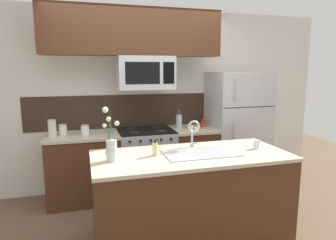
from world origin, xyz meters
The scene contains 21 objects.
ground_plane centered at (0.00, 0.00, 0.00)m, with size 10.00×10.00×0.00m, color brown.
rear_partition centered at (0.30, 1.28, 1.30)m, with size 5.20×0.10×2.60m, color silver.
splash_band centered at (0.00, 1.22, 1.15)m, with size 3.24×0.01×0.48m, color #332319.
back_counter_left centered at (-0.85, 0.90, 0.46)m, with size 0.96×0.65×0.91m.
back_counter_right centered at (0.69, 0.90, 0.46)m, with size 0.64×0.65×0.91m.
stove_range centered at (0.00, 0.90, 0.46)m, with size 0.76×0.64×0.93m.
microwave centered at (0.00, 0.88, 1.71)m, with size 0.74×0.40×0.44m.
upper_cabinet_band centered at (-0.16, 0.85, 2.22)m, with size 2.30×0.34×0.60m, color #4C2B19.
refrigerator centered at (1.41, 0.92, 0.86)m, with size 0.84×0.74×1.71m.
storage_jar_tall centered at (-1.21, 0.87, 1.02)m, with size 0.10×0.10×0.22m.
storage_jar_medium centered at (-1.09, 0.91, 0.98)m, with size 0.10×0.10×0.15m.
storage_jar_short centered at (-0.81, 0.87, 0.97)m, with size 0.11×0.11×0.13m.
banana_bunch centered at (0.70, 0.84, 0.93)m, with size 0.19×0.12×0.08m.
french_press centered at (0.50, 0.96, 1.01)m, with size 0.09×0.09×0.27m.
coffee_tin centered at (0.88, 0.95, 0.97)m, with size 0.08×0.08×0.11m, color #B22D23.
island_counter centered at (0.21, -0.35, 0.46)m, with size 1.99×0.89×0.91m.
kitchen_sink centered at (0.31, -0.35, 0.84)m, with size 0.76×0.44×0.16m.
sink_faucet centered at (0.31, -0.13, 1.11)m, with size 0.14×0.14×0.31m.
dish_soap_bottle centered at (-0.16, -0.30, 0.98)m, with size 0.06×0.05×0.16m.
spare_glass centered at (0.96, -0.34, 0.96)m, with size 0.07×0.07×0.09m.
flower_vase centered at (-0.59, -0.36, 1.05)m, with size 0.16×0.12×0.51m.
Camera 1 is at (-0.82, -3.10, 1.76)m, focal length 32.00 mm.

